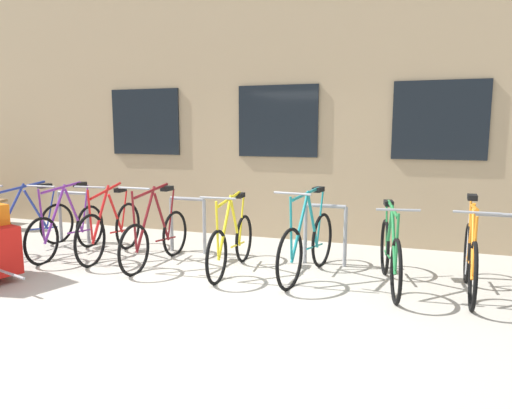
{
  "coord_description": "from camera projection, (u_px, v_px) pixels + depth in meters",
  "views": [
    {
      "loc": [
        2.21,
        -4.26,
        1.77
      ],
      "look_at": [
        0.18,
        1.6,
        0.81
      ],
      "focal_mm": 34.01,
      "sensor_mm": 36.0,
      "label": 1
    }
  ],
  "objects": [
    {
      "name": "ground_plane",
      "position": [
        188.0,
        304.0,
        4.97
      ],
      "size": [
        42.0,
        42.0,
        0.0
      ],
      "primitive_type": "plane",
      "color": "#B2ADA0"
    },
    {
      "name": "storefront_building",
      "position": [
        324.0,
        71.0,
        10.82
      ],
      "size": [
        28.0,
        7.2,
        6.12
      ],
      "color": "tan",
      "rests_on": "ground"
    },
    {
      "name": "bike_rack",
      "position": [
        253.0,
        223.0,
        6.65
      ],
      "size": [
        6.58,
        0.05,
        0.81
      ],
      "color": "gray",
      "rests_on": "ground"
    },
    {
      "name": "bicycle_purple",
      "position": [
        67.0,
        229.0,
        6.88
      ],
      "size": [
        0.44,
        1.68,
        1.07
      ],
      "color": "black",
      "rests_on": "ground"
    },
    {
      "name": "bicycle_red",
      "position": [
        110.0,
        229.0,
        6.78
      ],
      "size": [
        0.44,
        1.7,
        1.07
      ],
      "color": "black",
      "rests_on": "ground"
    },
    {
      "name": "bicycle_green",
      "position": [
        390.0,
        254.0,
        5.49
      ],
      "size": [
        0.48,
        1.72,
        0.99
      ],
      "color": "black",
      "rests_on": "ground"
    },
    {
      "name": "bicycle_maroon",
      "position": [
        156.0,
        236.0,
        6.39
      ],
      "size": [
        0.44,
        1.65,
        1.1
      ],
      "color": "black",
      "rests_on": "ground"
    },
    {
      "name": "bicycle_teal",
      "position": [
        307.0,
        244.0,
        5.86
      ],
      "size": [
        0.44,
        1.76,
        1.1
      ],
      "color": "black",
      "rests_on": "ground"
    },
    {
      "name": "bicycle_blue",
      "position": [
        27.0,
        226.0,
        7.12
      ],
      "size": [
        0.44,
        1.7,
        1.05
      ],
      "color": "black",
      "rests_on": "ground"
    },
    {
      "name": "bicycle_orange",
      "position": [
        470.0,
        259.0,
        5.23
      ],
      "size": [
        0.44,
        1.67,
        1.07
      ],
      "color": "black",
      "rests_on": "ground"
    },
    {
      "name": "bicycle_yellow",
      "position": [
        231.0,
        242.0,
        6.08
      ],
      "size": [
        0.44,
        1.66,
        1.02
      ],
      "color": "black",
      "rests_on": "ground"
    }
  ]
}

